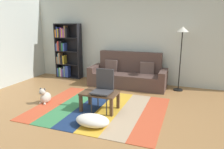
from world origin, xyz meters
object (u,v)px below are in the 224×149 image
at_px(bookshelf, 66,52).
at_px(dog, 45,97).
at_px(tv_remote, 103,92).
at_px(pouf, 92,120).
at_px(standing_lamp, 182,38).
at_px(folding_chair, 103,86).
at_px(coffee_table, 100,95).
at_px(couch, 128,75).

height_order(bookshelf, dog, bookshelf).
bearing_deg(dog, bookshelf, 110.03).
xyz_separation_m(dog, tv_remote, (1.44, 0.10, 0.26)).
height_order(pouf, tv_remote, tv_remote).
height_order(pouf, standing_lamp, standing_lamp).
height_order(tv_remote, folding_chair, folding_chair).
height_order(coffee_table, standing_lamp, standing_lamp).
bearing_deg(tv_remote, dog, 146.18).
xyz_separation_m(pouf, standing_lamp, (1.35, 2.78, 1.35)).
xyz_separation_m(dog, standing_lamp, (2.89, 2.11, 1.31)).
relative_size(couch, tv_remote, 15.07).
bearing_deg(pouf, folding_chair, 97.17).
relative_size(couch, pouf, 3.49).
height_order(couch, dog, couch).
relative_size(coffee_table, standing_lamp, 0.44).
distance_m(standing_lamp, folding_chair, 2.64).
bearing_deg(standing_lamp, dog, -143.94).
bearing_deg(folding_chair, bookshelf, 162.82).
relative_size(couch, standing_lamp, 1.29).
height_order(couch, folding_chair, couch).
bearing_deg(couch, tv_remote, -89.85).
relative_size(coffee_table, folding_chair, 0.86).
xyz_separation_m(couch, dog, (-1.44, -2.04, -0.18)).
height_order(bookshelf, standing_lamp, bookshelf).
relative_size(bookshelf, standing_lamp, 1.04).
bearing_deg(folding_chair, tv_remote, -141.96).
bearing_deg(bookshelf, tv_remote, -44.11).
distance_m(coffee_table, pouf, 0.79).
distance_m(coffee_table, folding_chair, 0.22).
height_order(bookshelf, tv_remote, bookshelf).
bearing_deg(couch, standing_lamp, 2.63).
distance_m(pouf, tv_remote, 0.84).
bearing_deg(dog, standing_lamp, 36.06).
bearing_deg(pouf, dog, 156.46).
bearing_deg(dog, coffee_table, 2.68).
xyz_separation_m(bookshelf, tv_remote, (2.29, -2.22, -0.47)).
height_order(couch, tv_remote, couch).
relative_size(bookshelf, tv_remote, 12.15).
relative_size(couch, coffee_table, 2.93).
bearing_deg(standing_lamp, bookshelf, 176.71).
xyz_separation_m(couch, folding_chair, (0.01, -1.94, 0.20)).
relative_size(bookshelf, folding_chair, 2.02).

